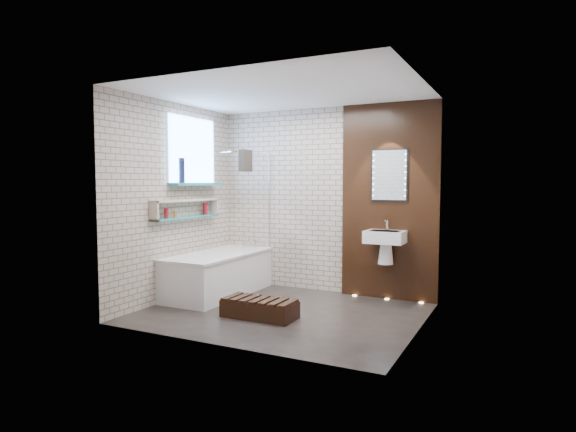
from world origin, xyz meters
The scene contains 15 objects.
ground centered at (0.00, 0.00, 0.00)m, with size 3.20×3.20×0.00m, color black.
room_shell centered at (0.00, 0.00, 1.30)m, with size 3.24×3.20×2.60m.
walnut_panel centered at (0.95, 1.27, 1.30)m, with size 1.30×0.06×2.60m, color black.
clerestory_window centered at (-1.57, 0.35, 1.90)m, with size 0.18×1.00×0.94m.
display_niche centered at (-1.53, 0.15, 1.20)m, with size 0.14×1.30×0.26m.
bathtub centered at (-1.22, 0.45, 0.29)m, with size 0.79×1.74×0.70m.
bath_screen centered at (-0.87, 0.89, 1.28)m, with size 0.01×0.78×1.40m, color white.
towel centered at (-0.87, 0.60, 1.85)m, with size 0.09×0.23×0.30m, color black.
shower_head centered at (-1.30, 0.95, 2.00)m, with size 0.18×0.18×0.02m, color silver.
washbasin centered at (0.95, 1.07, 0.79)m, with size 0.50×0.36×0.58m.
led_mirror centered at (0.95, 1.23, 1.65)m, with size 0.50×0.02×0.70m.
walnut_step centered at (-0.14, -0.30, 0.10)m, with size 0.86×0.38×0.19m, color black.
niche_bottles centered at (-1.53, 0.22, 1.17)m, with size 0.07×0.89×0.17m.
sill_vases centered at (-1.50, 0.03, 1.71)m, with size 0.08×0.08×0.33m.
floor_uplights centered at (0.95, 1.20, 0.01)m, with size 0.96×0.06×0.01m.
Camera 1 is at (2.58, -5.04, 1.56)m, focal length 30.04 mm.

